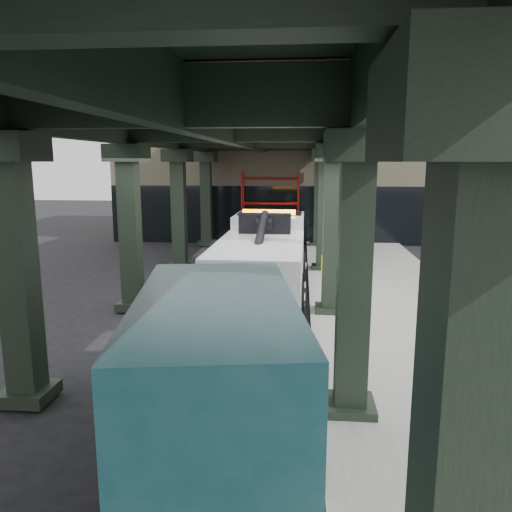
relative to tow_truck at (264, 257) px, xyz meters
The scene contains 8 objects.
ground 3.97m from the tow_truck, 97.62° to the right, with size 90.00×90.00×0.00m, color black.
sidewalk 4.55m from the tow_truck, 22.56° to the right, with size 5.00×40.00×0.15m, color gray.
lane_stripe 2.51m from the tow_truck, 54.01° to the right, with size 0.12×38.00×0.01m, color silver.
viaduct 4.45m from the tow_truck, 118.13° to the right, with size 7.40×32.00×6.40m.
building 16.60m from the tow_truck, 84.72° to the left, with size 22.00×10.00×8.00m, color #C6B793.
scaffolding 11.01m from the tow_truck, 92.56° to the left, with size 3.08×0.88×4.00m.
tow_truck is the anchor object (origin of this frame).
towed_van 8.75m from the tow_truck, 90.55° to the right, with size 3.36×6.59×2.56m.
Camera 1 is at (1.70, -12.37, 4.50)m, focal length 35.00 mm.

